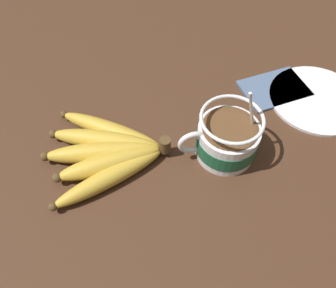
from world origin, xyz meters
The scene contains 5 objects.
table centered at (0.00, 0.00, 1.89)cm, with size 119.49×119.49×3.78cm.
coffee_mug centered at (-6.94, 3.23, 7.50)cm, with size 14.23×10.60×14.43cm.
banana_bunch centered at (13.37, 0.03, 5.52)cm, with size 22.26×21.60×4.14cm.
napkin centered at (-21.99, -9.39, 4.08)cm, with size 14.27×10.92×0.60cm.
small_plate centered at (-29.21, -4.85, 4.08)cm, with size 18.99×18.99×0.60cm.
Camera 1 is at (9.99, 33.53, 52.11)cm, focal length 35.00 mm.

